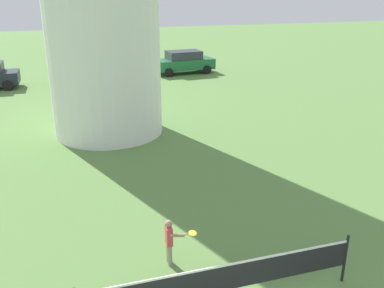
{
  "coord_description": "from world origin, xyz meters",
  "views": [
    {
      "loc": [
        -2.31,
        -3.52,
        5.81
      ],
      "look_at": [
        0.17,
        4.48,
        2.65
      ],
      "focal_mm": 39.39,
      "sensor_mm": 36.0,
      "label": 1
    }
  ],
  "objects_px": {
    "tennis_net": "(224,278)",
    "parked_car_mustard": "(94,69)",
    "player_far": "(170,239)",
    "parked_car_green": "(184,62)"
  },
  "relations": [
    {
      "from": "player_far",
      "to": "tennis_net",
      "type": "bearing_deg",
      "value": -69.71
    },
    {
      "from": "parked_car_mustard",
      "to": "player_far",
      "type": "bearing_deg",
      "value": -90.24
    },
    {
      "from": "player_far",
      "to": "parked_car_green",
      "type": "height_order",
      "value": "parked_car_green"
    },
    {
      "from": "player_far",
      "to": "parked_car_mustard",
      "type": "xyz_separation_m",
      "value": [
        0.08,
        19.88,
        0.19
      ]
    },
    {
      "from": "tennis_net",
      "to": "player_far",
      "type": "bearing_deg",
      "value": 110.29
    },
    {
      "from": "tennis_net",
      "to": "parked_car_green",
      "type": "height_order",
      "value": "parked_car_green"
    },
    {
      "from": "tennis_net",
      "to": "parked_car_mustard",
      "type": "bearing_deg",
      "value": 91.39
    },
    {
      "from": "player_far",
      "to": "parked_car_green",
      "type": "xyz_separation_m",
      "value": [
        6.34,
        20.8,
        0.19
      ]
    },
    {
      "from": "tennis_net",
      "to": "parked_car_mustard",
      "type": "relative_size",
      "value": 1.19
    },
    {
      "from": "player_far",
      "to": "parked_car_mustard",
      "type": "distance_m",
      "value": 19.88
    }
  ]
}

